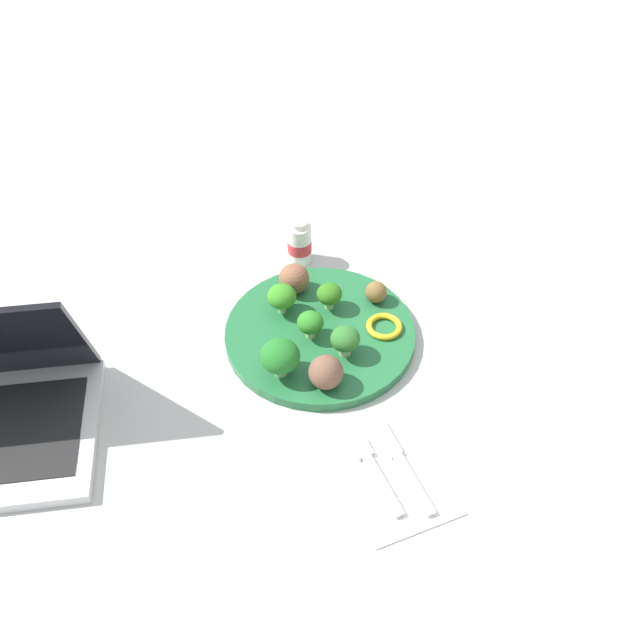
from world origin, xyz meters
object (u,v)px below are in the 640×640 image
broccoli_floret_front_left (282,297)px  broccoli_floret_center (310,323)px  broccoli_floret_far_rim (280,357)px  broccoli_floret_front_right (345,340)px  meatball_back_right (376,292)px  fork (374,471)px  yogurt_bottle (299,243)px  broccoli_floret_near_rim (329,295)px  napkin (390,473)px  meatball_back_left (294,279)px  meatball_far_rim (326,372)px  pepper_ring_mid_right (384,326)px  knife (401,462)px  plate (320,333)px

broccoli_floret_front_left → broccoli_floret_center: broccoli_floret_front_left is taller
broccoli_floret_far_rim → broccoli_floret_front_right: 0.10m
meatball_back_right → fork: (-0.28, 0.11, -0.03)m
broccoli_floret_front_left → fork: size_ratio=0.39×
broccoli_floret_front_left → fork: (-0.30, -0.03, -0.04)m
yogurt_bottle → broccoli_floret_far_rim: bearing=156.6°
broccoli_floret_front_left → broccoli_floret_near_rim: bearing=-102.0°
napkin → yogurt_bottle: yogurt_bottle is taller
broccoli_floret_front_left → meatball_back_left: bearing=-38.5°
broccoli_floret_center → meatball_back_right: broccoli_floret_center is taller
broccoli_floret_near_rim → meatball_far_rim: bearing=158.8°
pepper_ring_mid_right → meatball_back_left: bearing=39.0°
meatball_back_left → knife: (-0.34, -0.03, -0.03)m
broccoli_floret_front_right → fork: bearing=170.8°
plate → broccoli_floret_front_right: bearing=-162.3°
broccoli_floret_center → meatball_back_left: size_ratio=0.91×
meatball_back_left → meatball_far_rim: same height
broccoli_floret_front_right → yogurt_bottle: 0.23m
knife → fork: bearing=92.4°
pepper_ring_mid_right → knife: pepper_ring_mid_right is taller
broccoli_floret_far_rim → knife: bearing=-150.8°
fork → meatball_back_left: bearing=-0.5°
meatball_back_left → fork: size_ratio=0.39×
plate → meatball_far_rim: meatball_far_rim is taller
broccoli_floret_far_rim → meatball_far_rim: 0.07m
pepper_ring_mid_right → broccoli_floret_far_rim: bearing=101.3°
broccoli_floret_near_rim → broccoli_floret_front_right: 0.10m
broccoli_floret_near_rim → fork: broccoli_floret_near_rim is taller
broccoli_floret_center → meatball_back_left: 0.10m
pepper_ring_mid_right → fork: size_ratio=0.44×
broccoli_floret_far_rim → meatball_back_right: 0.20m
broccoli_floret_near_rim → meatball_back_left: bearing=35.2°
broccoli_floret_near_rim → knife: broccoli_floret_near_rim is taller
broccoli_floret_front_right → yogurt_bottle: bearing=-1.9°
broccoli_floret_far_rim → fork: size_ratio=0.47×
broccoli_floret_far_rim → broccoli_floret_front_right: (0.01, -0.10, -0.01)m
broccoli_floret_center → meatball_far_rim: bearing=174.5°
broccoli_floret_far_rim → pepper_ring_mid_right: 0.17m
meatball_back_left → napkin: 0.35m
broccoli_floret_front_right → meatball_back_left: 0.15m
plate → fork: 0.25m
plate → broccoli_floret_front_right: broccoli_floret_front_right is taller
broccoli_floret_front_right → meatball_far_rim: bearing=135.1°
meatball_back_right → meatball_back_left: bearing=60.7°
napkin → fork: size_ratio=1.40×
broccoli_floret_center → meatball_back_right: size_ratio=1.29×
broccoli_floret_center → meatball_back_right: 0.12m
napkin → meatball_back_right: bearing=-18.4°
broccoli_floret_center → napkin: size_ratio=0.25×
broccoli_floret_front_left → fork: broccoli_floret_front_left is taller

